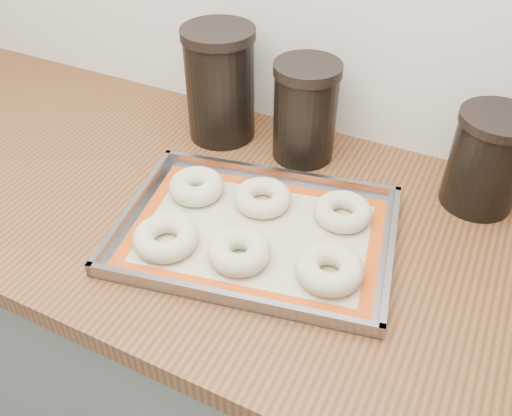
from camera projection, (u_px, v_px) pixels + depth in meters
The scene contains 13 objects.
cabinet at pixel (297, 384), 1.23m from camera, with size 3.00×0.65×0.86m, color slate.
countertop at pixel (310, 241), 0.94m from camera, with size 3.06×0.68×0.04m, color brown.
baking_tray at pixel (256, 232), 0.92m from camera, with size 0.51×0.41×0.03m.
baking_mat at pixel (256, 233), 0.92m from camera, with size 0.47×0.37×0.00m.
bagel_front_left at pixel (166, 238), 0.89m from camera, with size 0.11×0.11×0.04m, color beige.
bagel_front_mid at pixel (239, 251), 0.86m from camera, with size 0.10×0.10×0.04m, color beige.
bagel_front_right at pixel (329, 269), 0.83m from camera, with size 0.11×0.11×0.04m, color beige.
bagel_back_left at pixel (196, 186), 0.99m from camera, with size 0.10×0.10×0.04m, color beige.
bagel_back_mid at pixel (263, 198), 0.97m from camera, with size 0.10×0.10×0.03m, color beige.
bagel_back_right at pixel (343, 212), 0.94m from camera, with size 0.10×0.10×0.03m, color beige.
canister_left at pixel (220, 84), 1.10m from camera, with size 0.15×0.15×0.23m.
canister_mid at pixel (305, 111), 1.05m from camera, with size 0.13×0.13×0.20m.
canister_right at pixel (487, 160), 0.94m from camera, with size 0.13×0.13×0.18m.
Camera 1 is at (0.22, 1.02, 1.53)m, focal length 38.00 mm.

